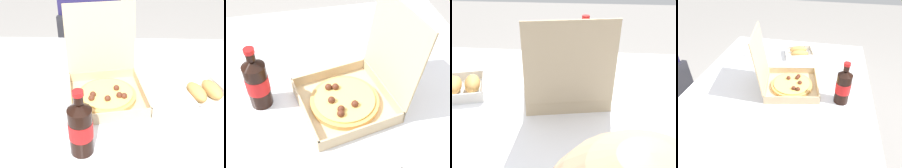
{
  "view_description": "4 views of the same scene",
  "coord_description": "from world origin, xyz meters",
  "views": [
    {
      "loc": [
        0.05,
        -0.93,
        1.4
      ],
      "look_at": [
        0.03,
        -0.01,
        0.78
      ],
      "focal_mm": 44.7,
      "sensor_mm": 36.0,
      "label": 1
    },
    {
      "loc": [
        0.63,
        -0.22,
        1.48
      ],
      "look_at": [
        -0.03,
        -0.08,
        0.81
      ],
      "focal_mm": 46.69,
      "sensor_mm": 36.0,
      "label": 2
    },
    {
      "loc": [
        -0.08,
        0.92,
        1.3
      ],
      "look_at": [
        0.01,
        -0.08,
        0.78
      ],
      "focal_mm": 48.89,
      "sensor_mm": 36.0,
      "label": 3
    },
    {
      "loc": [
        -0.88,
        -0.24,
        1.43
      ],
      "look_at": [
        -0.01,
        -0.06,
        0.78
      ],
      "focal_mm": 32.45,
      "sensor_mm": 36.0,
      "label": 4
    }
  ],
  "objects": [
    {
      "name": "dining_table",
      "position": [
        0.0,
        0.0,
        0.67
      ],
      "size": [
        1.25,
        1.0,
        0.75
      ],
      "color": "white",
      "rests_on": "ground_plane"
    },
    {
      "name": "pizza_box_open",
      "position": [
        0.0,
        -0.04,
        0.8
      ],
      "size": [
        0.34,
        0.37,
        0.33
      ],
      "color": "tan",
      "rests_on": "dining_table"
    },
    {
      "name": "bread_side_box",
      "position": [
        0.39,
        -0.05,
        0.78
      ],
      "size": [
        0.2,
        0.23,
        0.06
      ],
      "color": "white",
      "rests_on": "dining_table"
    },
    {
      "name": "cola_bottle",
      "position": [
        -0.05,
        -0.33,
        0.85
      ],
      "size": [
        0.07,
        0.07,
        0.22
      ],
      "color": "black",
      "rests_on": "dining_table"
    }
  ]
}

